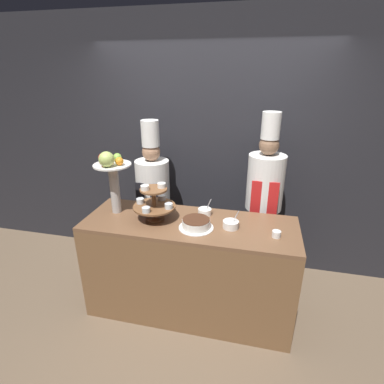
{
  "coord_description": "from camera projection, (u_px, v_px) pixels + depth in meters",
  "views": [
    {
      "loc": [
        0.55,
        -1.95,
        2.21
      ],
      "look_at": [
        0.0,
        0.43,
        1.21
      ],
      "focal_mm": 28.0,
      "sensor_mm": 36.0,
      "label": 1
    }
  ],
  "objects": [
    {
      "name": "cake_round",
      "position": [
        196.0,
        224.0,
        2.54
      ],
      "size": [
        0.3,
        0.3,
        0.08
      ],
      "color": "white",
      "rests_on": "buffet_counter"
    },
    {
      "name": "wall_back",
      "position": [
        209.0,
        148.0,
        3.35
      ],
      "size": [
        10.0,
        0.06,
        2.8
      ],
      "color": "#232328",
      "rests_on": "ground_plane"
    },
    {
      "name": "fruit_pedestal",
      "position": [
        112.0,
        172.0,
        2.68
      ],
      "size": [
        0.34,
        0.34,
        0.61
      ],
      "color": "#B2ADA8",
      "rests_on": "buffet_counter"
    },
    {
      "name": "chef_left",
      "position": [
        153.0,
        194.0,
        3.32
      ],
      "size": [
        0.37,
        0.37,
        1.74
      ],
      "color": "#28282D",
      "rests_on": "ground_plane"
    },
    {
      "name": "serving_bowl_near",
      "position": [
        231.0,
        224.0,
        2.55
      ],
      "size": [
        0.14,
        0.14,
        0.17
      ],
      "color": "white",
      "rests_on": "buffet_counter"
    },
    {
      "name": "buffet_counter",
      "position": [
        190.0,
        267.0,
        2.83
      ],
      "size": [
        1.89,
        0.67,
        0.96
      ],
      "color": "brown",
      "rests_on": "ground_plane"
    },
    {
      "name": "ground_plane",
      "position": [
        181.0,
        333.0,
        2.71
      ],
      "size": [
        14.0,
        14.0,
        0.0
      ],
      "primitive_type": "plane",
      "color": "brown"
    },
    {
      "name": "cup_white",
      "position": [
        276.0,
        234.0,
        2.41
      ],
      "size": [
        0.07,
        0.07,
        0.05
      ],
      "color": "white",
      "rests_on": "buffet_counter"
    },
    {
      "name": "chef_center_left",
      "position": [
        264.0,
        197.0,
        3.04
      ],
      "size": [
        0.37,
        0.37,
        1.86
      ],
      "color": "#28282D",
      "rests_on": "ground_plane"
    },
    {
      "name": "tiered_stand",
      "position": [
        154.0,
        202.0,
        2.65
      ],
      "size": [
        0.38,
        0.38,
        0.34
      ],
      "color": "brown",
      "rests_on": "buffet_counter"
    },
    {
      "name": "serving_bowl_far",
      "position": [
        205.0,
        212.0,
        2.78
      ],
      "size": [
        0.12,
        0.12,
        0.16
      ],
      "color": "white",
      "rests_on": "buffet_counter"
    }
  ]
}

